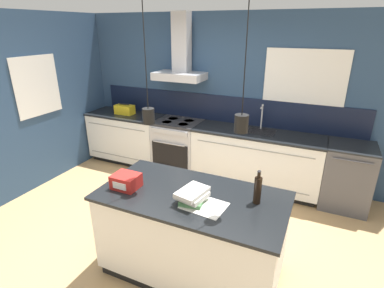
{
  "coord_description": "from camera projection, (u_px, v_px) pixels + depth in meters",
  "views": [
    {
      "loc": [
        1.58,
        -2.55,
        2.39
      ],
      "look_at": [
        0.17,
        0.52,
        1.05
      ],
      "focal_mm": 28.0,
      "sensor_mm": 36.0,
      "label": 1
    }
  ],
  "objects": [
    {
      "name": "ground_plane",
      "position": [
        161.0,
        236.0,
        3.64
      ],
      "size": [
        16.0,
        16.0,
        0.0
      ],
      "primitive_type": "plane",
      "color": "tan",
      "rests_on": "ground"
    },
    {
      "name": "wall_back",
      "position": [
        219.0,
        94.0,
        4.85
      ],
      "size": [
        5.6,
        2.49,
        2.6
      ],
      "color": "navy",
      "rests_on": "ground_plane"
    },
    {
      "name": "wall_left",
      "position": [
        46.0,
        100.0,
        4.7
      ],
      "size": [
        0.08,
        3.8,
        2.6
      ],
      "color": "navy",
      "rests_on": "ground_plane"
    },
    {
      "name": "counter_run_left",
      "position": [
        128.0,
        137.0,
        5.56
      ],
      "size": [
        1.38,
        0.64,
        0.91
      ],
      "color": "black",
      "rests_on": "ground_plane"
    },
    {
      "name": "counter_run_sink",
      "position": [
        256.0,
        160.0,
        4.63
      ],
      "size": [
        1.94,
        0.64,
        1.3
      ],
      "color": "black",
      "rests_on": "ground_plane"
    },
    {
      "name": "oven_range",
      "position": [
        178.0,
        147.0,
        5.14
      ],
      "size": [
        0.75,
        0.66,
        0.91
      ],
      "color": "#B5B5BA",
      "rests_on": "ground_plane"
    },
    {
      "name": "dishwasher",
      "position": [
        347.0,
        176.0,
        4.13
      ],
      "size": [
        0.61,
        0.65,
        0.91
      ],
      "color": "#4C4C51",
      "rests_on": "ground_plane"
    },
    {
      "name": "kitchen_island",
      "position": [
        192.0,
        234.0,
        2.98
      ],
      "size": [
        1.78,
        0.93,
        0.91
      ],
      "color": "black",
      "rests_on": "ground_plane"
    },
    {
      "name": "bottle_on_island",
      "position": [
        258.0,
        190.0,
        2.63
      ],
      "size": [
        0.07,
        0.07,
        0.32
      ],
      "color": "black",
      "rests_on": "kitchen_island"
    },
    {
      "name": "book_stack",
      "position": [
        192.0,
        195.0,
        2.68
      ],
      "size": [
        0.28,
        0.33,
        0.12
      ],
      "color": "#4C7F4C",
      "rests_on": "kitchen_island"
    },
    {
      "name": "red_supply_box",
      "position": [
        126.0,
        181.0,
        2.91
      ],
      "size": [
        0.25,
        0.22,
        0.14
      ],
      "color": "red",
      "rests_on": "kitchen_island"
    },
    {
      "name": "paper_pile",
      "position": [
        204.0,
        206.0,
        2.63
      ],
      "size": [
        0.4,
        0.33,
        0.01
      ],
      "color": "silver",
      "rests_on": "kitchen_island"
    },
    {
      "name": "yellow_toolbox",
      "position": [
        125.0,
        109.0,
        5.37
      ],
      "size": [
        0.34,
        0.18,
        0.19
      ],
      "color": "gold",
      "rests_on": "counter_run_left"
    }
  ]
}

